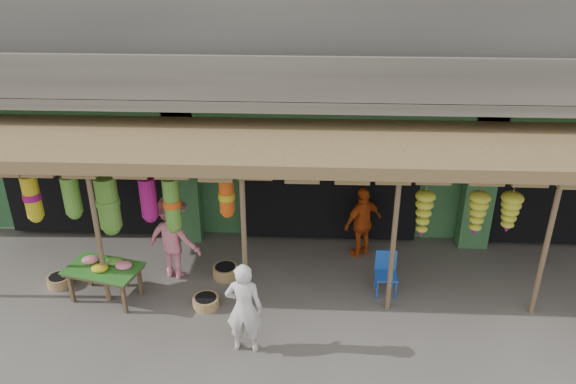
{
  "coord_description": "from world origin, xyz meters",
  "views": [
    {
      "loc": [
        -0.38,
        -8.3,
        6.18
      ],
      "look_at": [
        -0.81,
        1.0,
        1.66
      ],
      "focal_mm": 35.0,
      "sensor_mm": 36.0,
      "label": 1
    }
  ],
  "objects_px": {
    "flower_table": "(105,269)",
    "blue_chair": "(386,270)",
    "person_front": "(244,308)",
    "person_shopper": "(173,237)",
    "person_vendor": "(363,222)"
  },
  "relations": [
    {
      "from": "person_shopper",
      "to": "flower_table",
      "type": "bearing_deg",
      "value": 54.93
    },
    {
      "from": "person_front",
      "to": "person_vendor",
      "type": "distance_m",
      "value": 3.55
    },
    {
      "from": "person_vendor",
      "to": "flower_table",
      "type": "bearing_deg",
      "value": -15.54
    },
    {
      "from": "person_front",
      "to": "blue_chair",
      "type": "bearing_deg",
      "value": -143.19
    },
    {
      "from": "person_front",
      "to": "person_shopper",
      "type": "distance_m",
      "value": 2.54
    },
    {
      "from": "flower_table",
      "to": "blue_chair",
      "type": "bearing_deg",
      "value": 19.18
    },
    {
      "from": "person_vendor",
      "to": "person_shopper",
      "type": "bearing_deg",
      "value": -21.36
    },
    {
      "from": "blue_chair",
      "to": "flower_table",
      "type": "bearing_deg",
      "value": -175.59
    },
    {
      "from": "person_front",
      "to": "person_vendor",
      "type": "height_order",
      "value": "person_front"
    },
    {
      "from": "person_vendor",
      "to": "person_shopper",
      "type": "distance_m",
      "value": 3.72
    },
    {
      "from": "flower_table",
      "to": "blue_chair",
      "type": "height_order",
      "value": "blue_chair"
    },
    {
      "from": "flower_table",
      "to": "person_front",
      "type": "relative_size",
      "value": 0.9
    },
    {
      "from": "flower_table",
      "to": "blue_chair",
      "type": "xyz_separation_m",
      "value": [
        5.01,
        0.44,
        -0.17
      ]
    },
    {
      "from": "flower_table",
      "to": "person_shopper",
      "type": "height_order",
      "value": "person_shopper"
    },
    {
      "from": "person_shopper",
      "to": "blue_chair",
      "type": "bearing_deg",
      "value": -166.57
    }
  ]
}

